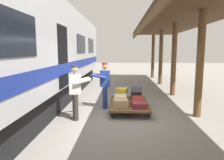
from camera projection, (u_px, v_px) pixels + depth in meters
name	position (u px, v px, depth m)	size (l,w,h in m)	color
ground_plane	(128.00, 115.00, 6.85)	(60.00, 60.00, 0.00)	gray
platform_canopy	(201.00, 14.00, 6.29)	(3.20, 20.47, 3.56)	brown
train_car	(18.00, 53.00, 6.72)	(3.02, 17.74, 4.00)	#B7BABF
luggage_cart	(129.00, 104.00, 7.41)	(1.36, 2.15, 0.29)	brown
suitcase_burgundy_valise	(139.00, 105.00, 6.80)	(0.47, 0.60, 0.17)	maroon
suitcase_cream_canvas	(120.00, 99.00, 7.40)	(0.43, 0.61, 0.26)	beige
suitcase_tan_vintage	(120.00, 103.00, 6.82)	(0.47, 0.50, 0.26)	tan
suitcase_black_hardshell	(136.00, 95.00, 7.96)	(0.39, 0.48, 0.30)	black
suitcase_olive_duffel	(121.00, 96.00, 7.99)	(0.36, 0.50, 0.23)	brown
suitcase_red_plastic	(137.00, 100.00, 7.38)	(0.37, 0.62, 0.20)	#AD231E
suitcase_yellow_case	(122.00, 90.00, 7.99)	(0.42, 0.45, 0.18)	gold
suitcase_slate_roller	(137.00, 88.00, 7.91)	(0.36, 0.42, 0.23)	#4C515B
porter_in_overalls	(104.00, 84.00, 7.61)	(0.67, 0.42, 1.70)	navy
porter_by_door	(76.00, 90.00, 6.34)	(0.73, 0.57, 1.70)	#332D28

